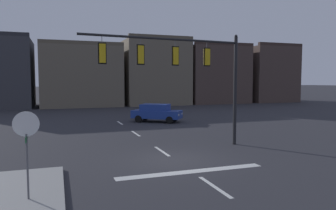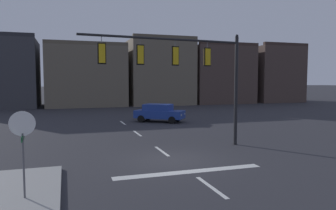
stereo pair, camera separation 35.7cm
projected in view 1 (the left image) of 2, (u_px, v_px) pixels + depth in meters
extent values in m
plane|color=#2B2B30|center=(175.00, 160.00, 15.01)|extent=(400.00, 400.00, 0.00)
cube|color=silver|center=(192.00, 171.00, 13.13)|extent=(6.40, 0.50, 0.01)
cube|color=silver|center=(215.00, 187.00, 11.25)|extent=(0.16, 2.40, 0.01)
cube|color=silver|center=(162.00, 151.00, 16.90)|extent=(0.16, 2.40, 0.01)
cube|color=silver|center=(136.00, 133.00, 22.55)|extent=(0.16, 2.40, 0.01)
cube|color=silver|center=(120.00, 123.00, 28.20)|extent=(0.16, 2.40, 0.01)
cylinder|color=black|center=(235.00, 91.00, 18.52)|extent=(0.20, 0.20, 6.24)
cylinder|color=black|center=(165.00, 39.00, 16.49)|extent=(8.88, 0.90, 0.12)
sphere|color=black|center=(236.00, 36.00, 18.28)|extent=(0.18, 0.18, 0.18)
cylinder|color=#56565B|center=(207.00, 46.00, 17.54)|extent=(0.03, 0.03, 0.35)
cube|color=gold|center=(207.00, 57.00, 17.58)|extent=(0.32, 0.27, 0.90)
sphere|color=green|center=(206.00, 52.00, 17.68)|extent=(0.20, 0.20, 0.20)
sphere|color=#2D2314|center=(206.00, 57.00, 17.70)|extent=(0.20, 0.20, 0.20)
sphere|color=black|center=(205.00, 62.00, 17.72)|extent=(0.20, 0.20, 0.20)
cube|color=black|center=(207.00, 57.00, 17.57)|extent=(0.42, 0.07, 1.02)
cylinder|color=#56565B|center=(175.00, 44.00, 16.74)|extent=(0.03, 0.03, 0.35)
cube|color=gold|center=(175.00, 56.00, 16.79)|extent=(0.32, 0.27, 0.90)
sphere|color=green|center=(174.00, 51.00, 16.89)|extent=(0.20, 0.20, 0.20)
sphere|color=#2D2314|center=(174.00, 56.00, 16.91)|extent=(0.20, 0.20, 0.20)
sphere|color=black|center=(174.00, 61.00, 16.93)|extent=(0.20, 0.20, 0.20)
cube|color=black|center=(175.00, 56.00, 16.77)|extent=(0.42, 0.07, 1.02)
cylinder|color=#56565B|center=(140.00, 42.00, 15.95)|extent=(0.03, 0.03, 0.35)
cube|color=gold|center=(140.00, 55.00, 16.00)|extent=(0.32, 0.27, 0.90)
sphere|color=green|center=(140.00, 49.00, 16.10)|extent=(0.20, 0.20, 0.20)
sphere|color=#2D2314|center=(140.00, 55.00, 16.12)|extent=(0.20, 0.20, 0.20)
sphere|color=black|center=(140.00, 60.00, 16.14)|extent=(0.20, 0.20, 0.20)
cube|color=black|center=(141.00, 55.00, 15.98)|extent=(0.42, 0.07, 1.02)
cylinder|color=#56565B|center=(102.00, 40.00, 15.16)|extent=(0.03, 0.03, 0.35)
cube|color=gold|center=(102.00, 53.00, 15.21)|extent=(0.32, 0.27, 0.90)
sphere|color=green|center=(101.00, 48.00, 15.31)|extent=(0.20, 0.20, 0.20)
sphere|color=#2D2314|center=(101.00, 54.00, 15.33)|extent=(0.20, 0.20, 0.20)
sphere|color=black|center=(102.00, 59.00, 15.35)|extent=(0.20, 0.20, 0.20)
cube|color=black|center=(102.00, 53.00, 15.19)|extent=(0.42, 0.07, 1.02)
cylinder|color=#56565B|center=(28.00, 169.00, 9.62)|extent=(0.06, 0.06, 2.15)
cylinder|color=white|center=(26.00, 124.00, 9.52)|extent=(0.76, 0.03, 0.76)
cylinder|color=#B21414|center=(26.00, 124.00, 9.53)|extent=(0.68, 0.03, 0.68)
cube|color=#19592D|center=(27.00, 139.00, 9.55)|extent=(0.02, 0.64, 0.16)
cube|color=navy|center=(157.00, 114.00, 28.88)|extent=(4.62, 4.03, 0.70)
cube|color=navy|center=(155.00, 107.00, 28.87)|extent=(2.93, 2.74, 0.56)
cube|color=#2D3842|center=(163.00, 108.00, 28.65)|extent=(1.09, 1.38, 0.47)
cube|color=#2D3842|center=(143.00, 107.00, 29.21)|extent=(1.07, 1.36, 0.46)
cylinder|color=black|center=(175.00, 118.00, 29.30)|extent=(0.65, 0.55, 0.64)
cylinder|color=black|center=(169.00, 120.00, 27.68)|extent=(0.65, 0.55, 0.64)
cylinder|color=black|center=(145.00, 117.00, 30.13)|extent=(0.65, 0.55, 0.64)
cylinder|color=black|center=(138.00, 119.00, 28.51)|extent=(0.65, 0.55, 0.64)
sphere|color=silver|center=(182.00, 114.00, 28.80)|extent=(0.16, 0.16, 0.16)
sphere|color=silver|center=(178.00, 115.00, 27.70)|extent=(0.16, 0.16, 0.16)
cube|color=maroon|center=(135.00, 113.00, 29.49)|extent=(0.83, 1.13, 0.12)
cube|color=#665B4C|center=(81.00, 77.00, 47.44)|extent=(11.19, 9.74, 8.57)
cube|color=brown|center=(82.00, 43.00, 42.79)|extent=(11.19, 0.60, 0.50)
cube|color=#665B4C|center=(152.00, 73.00, 51.27)|extent=(9.79, 10.19, 9.85)
cube|color=brown|center=(162.00, 37.00, 46.35)|extent=(9.79, 0.60, 0.50)
cube|color=#473833|center=(208.00, 76.00, 55.46)|extent=(10.13, 11.82, 9.23)
cube|color=#3A2B26|center=(225.00, 44.00, 49.81)|extent=(10.13, 0.60, 0.50)
cube|color=#473833|center=(262.00, 75.00, 58.33)|extent=(8.50, 10.60, 9.52)
cube|color=#3A2B26|center=(281.00, 45.00, 53.24)|extent=(8.50, 0.60, 0.50)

